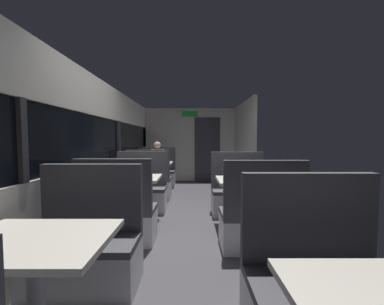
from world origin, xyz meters
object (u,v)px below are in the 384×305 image
object	(u,v)px
bench_near_window_facing_entry	(85,251)
dining_table_near_window	(33,254)
bench_mid_window_facing_end	(117,217)
bench_far_window_facing_end	(149,184)
coffee_cup_secondary	(156,160)
dining_table_mid_window	(130,183)
bench_rear_aisle_facing_end	(260,222)
bench_front_aisle_facing_entry	(317,293)
dining_table_rear_aisle	(247,186)
dining_table_far_window	(153,166)
bench_mid_window_facing_entry	(140,193)
bench_rear_aisle_facing_entry	(238,195)
coffee_cup_primary	(118,175)
seated_passenger	(157,167)
bench_far_window_facing_entry	(157,175)

from	to	relation	value
bench_near_window_facing_entry	dining_table_near_window	bearing A→B (deg)	-90.00
bench_mid_window_facing_end	bench_far_window_facing_end	size ratio (longest dim) A/B	1.00
bench_mid_window_facing_end	coffee_cup_secondary	distance (m)	3.22
bench_near_window_facing_entry	dining_table_mid_window	distance (m)	1.67
bench_rear_aisle_facing_end	bench_front_aisle_facing_entry	bearing A→B (deg)	-90.00
dining_table_near_window	coffee_cup_secondary	xyz separation A→B (m)	(0.03, 4.83, 0.15)
dining_table_mid_window	bench_rear_aisle_facing_end	world-z (taller)	bench_rear_aisle_facing_end
dining_table_mid_window	dining_table_rear_aisle	world-z (taller)	same
bench_near_window_facing_entry	dining_table_far_window	xyz separation A→B (m)	(0.00, 3.98, 0.31)
dining_table_near_window	bench_mid_window_facing_entry	world-z (taller)	bench_mid_window_facing_entry
bench_mid_window_facing_end	bench_rear_aisle_facing_entry	world-z (taller)	same
dining_table_far_window	bench_front_aisle_facing_entry	world-z (taller)	bench_front_aisle_facing_entry
dining_table_near_window	bench_mid_window_facing_end	xyz separation A→B (m)	(0.00, 1.64, -0.31)
bench_mid_window_facing_entry	dining_table_far_window	xyz separation A→B (m)	(0.00, 1.64, 0.31)
dining_table_far_window	bench_rear_aisle_facing_end	xyz separation A→B (m)	(1.79, -3.24, -0.31)
bench_rear_aisle_facing_entry	bench_front_aisle_facing_entry	bearing A→B (deg)	-90.00
bench_far_window_facing_end	coffee_cup_primary	xyz separation A→B (m)	(-0.18, -1.69, 0.46)
bench_near_window_facing_entry	dining_table_rear_aisle	distance (m)	2.32
bench_near_window_facing_entry	bench_rear_aisle_facing_entry	xyz separation A→B (m)	(1.79, 2.14, 0.00)
coffee_cup_primary	bench_mid_window_facing_entry	bearing A→B (deg)	76.37
dining_table_near_window	bench_mid_window_facing_end	world-z (taller)	bench_mid_window_facing_end
bench_far_window_facing_end	dining_table_rear_aisle	xyz separation A→B (m)	(1.79, -1.84, 0.31)
dining_table_near_window	dining_table_rear_aisle	bearing A→B (deg)	50.08
coffee_cup_secondary	bench_rear_aisle_facing_end	bearing A→B (deg)	-62.59
bench_rear_aisle_facing_end	seated_passenger	size ratio (longest dim) A/B	0.87
bench_front_aisle_facing_entry	coffee_cup_secondary	world-z (taller)	bench_front_aisle_facing_entry
bench_far_window_facing_end	bench_front_aisle_facing_entry	bearing A→B (deg)	-65.23
bench_mid_window_facing_end	bench_mid_window_facing_entry	bearing A→B (deg)	90.00
dining_table_far_window	bench_far_window_facing_entry	world-z (taller)	bench_far_window_facing_entry
dining_table_rear_aisle	bench_far_window_facing_end	bearing A→B (deg)	134.21
bench_front_aisle_facing_entry	bench_rear_aisle_facing_entry	bearing A→B (deg)	90.00
dining_table_rear_aisle	seated_passenger	xyz separation A→B (m)	(-1.79, 3.17, -0.10)
dining_table_far_window	bench_near_window_facing_entry	bearing A→B (deg)	-90.00
bench_mid_window_facing_end	seated_passenger	world-z (taller)	seated_passenger
dining_table_mid_window	bench_far_window_facing_end	world-z (taller)	bench_far_window_facing_end
dining_table_far_window	bench_far_window_facing_entry	bearing A→B (deg)	90.00
bench_rear_aisle_facing_end	coffee_cup_secondary	bearing A→B (deg)	117.41
bench_near_window_facing_entry	coffee_cup_primary	size ratio (longest dim) A/B	12.22
dining_table_mid_window	bench_mid_window_facing_end	bearing A→B (deg)	-90.00
bench_far_window_facing_end	bench_rear_aisle_facing_entry	size ratio (longest dim) A/B	1.00
bench_mid_window_facing_end	bench_front_aisle_facing_entry	size ratio (longest dim) A/B	1.00
dining_table_mid_window	bench_front_aisle_facing_entry	size ratio (longest dim) A/B	0.82
bench_rear_aisle_facing_entry	bench_far_window_facing_entry	bearing A→B (deg)	125.18
bench_mid_window_facing_end	coffee_cup_primary	size ratio (longest dim) A/B	12.22
bench_far_window_facing_end	bench_rear_aisle_facing_entry	bearing A→B (deg)	-32.50
bench_near_window_facing_entry	bench_rear_aisle_facing_end	size ratio (longest dim) A/B	1.00
dining_table_far_window	seated_passenger	distance (m)	0.64
seated_passenger	coffee_cup_primary	bearing A→B (deg)	-93.43
dining_table_mid_window	bench_far_window_facing_entry	distance (m)	3.05
bench_rear_aisle_facing_end	bench_mid_window_facing_entry	bearing A→B (deg)	138.23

